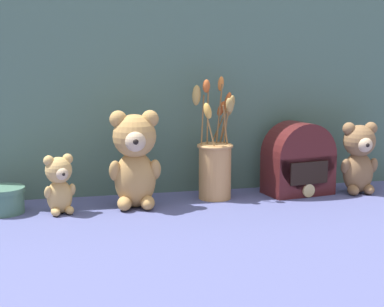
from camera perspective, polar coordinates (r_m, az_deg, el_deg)
ground_plane at (r=1.61m, az=0.16°, el=-4.97°), size 4.00×4.00×0.00m
backdrop_wall at (r=1.73m, az=-1.13°, el=8.94°), size 1.50×0.02×0.77m
teddy_bear_large at (r=1.56m, az=-5.56°, el=-0.37°), size 0.14×0.13×0.26m
teddy_bear_medium at (r=1.79m, az=15.90°, el=-0.27°), size 0.11×0.11×0.21m
teddy_bear_small at (r=1.54m, az=-12.74°, el=-2.82°), size 0.09×0.08×0.15m
flower_vase at (r=1.66m, az=2.26°, el=-0.83°), size 0.13×0.12×0.35m
vintage_radio at (r=1.75m, az=10.26°, el=-0.83°), size 0.21×0.14×0.21m
decorative_tin_tall at (r=1.60m, az=-17.90°, el=-4.32°), size 0.12×0.12×0.07m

